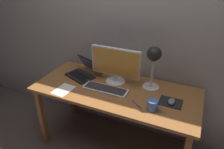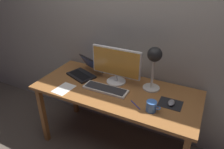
{
  "view_description": "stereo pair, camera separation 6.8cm",
  "coord_description": "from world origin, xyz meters",
  "px_view_note": "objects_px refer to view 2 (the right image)",
  "views": [
    {
      "loc": [
        0.67,
        -1.59,
        1.83
      ],
      "look_at": [
        -0.02,
        -0.05,
        0.92
      ],
      "focal_mm": 33.37,
      "sensor_mm": 36.0,
      "label": 1
    },
    {
      "loc": [
        0.73,
        -1.56,
        1.83
      ],
      "look_at": [
        -0.02,
        -0.05,
        0.92
      ],
      "focal_mm": 33.37,
      "sensor_mm": 36.0,
      "label": 2
    }
  ],
  "objects_px": {
    "keyboard_main": "(105,89)",
    "mouse": "(171,103)",
    "coffee_mug": "(152,106)",
    "desk_lamp": "(154,60)",
    "laptop": "(86,70)",
    "monitor": "(116,64)",
    "pen": "(136,105)"
  },
  "relations": [
    {
      "from": "mouse",
      "to": "pen",
      "type": "height_order",
      "value": "mouse"
    },
    {
      "from": "mouse",
      "to": "pen",
      "type": "xyz_separation_m",
      "value": [
        -0.27,
        -0.15,
        -0.02
      ]
    },
    {
      "from": "laptop",
      "to": "pen",
      "type": "bearing_deg",
      "value": -22.9
    },
    {
      "from": "mouse",
      "to": "coffee_mug",
      "type": "xyz_separation_m",
      "value": [
        -0.13,
        -0.16,
        0.03
      ]
    },
    {
      "from": "keyboard_main",
      "to": "desk_lamp",
      "type": "distance_m",
      "value": 0.53
    },
    {
      "from": "laptop",
      "to": "desk_lamp",
      "type": "xyz_separation_m",
      "value": [
        0.73,
        0.03,
        0.25
      ]
    },
    {
      "from": "laptop",
      "to": "desk_lamp",
      "type": "bearing_deg",
      "value": 2.44
    },
    {
      "from": "desk_lamp",
      "to": "pen",
      "type": "xyz_separation_m",
      "value": [
        -0.04,
        -0.32,
        -0.3
      ]
    },
    {
      "from": "coffee_mug",
      "to": "pen",
      "type": "distance_m",
      "value": 0.15
    },
    {
      "from": "pen",
      "to": "coffee_mug",
      "type": "bearing_deg",
      "value": -4.73
    },
    {
      "from": "keyboard_main",
      "to": "mouse",
      "type": "relative_size",
      "value": 4.59
    },
    {
      "from": "monitor",
      "to": "pen",
      "type": "bearing_deg",
      "value": -41.31
    },
    {
      "from": "laptop",
      "to": "mouse",
      "type": "height_order",
      "value": "laptop"
    },
    {
      "from": "monitor",
      "to": "keyboard_main",
      "type": "distance_m",
      "value": 0.27
    },
    {
      "from": "mouse",
      "to": "coffee_mug",
      "type": "relative_size",
      "value": 0.79
    },
    {
      "from": "desk_lamp",
      "to": "laptop",
      "type": "bearing_deg",
      "value": -177.56
    },
    {
      "from": "desk_lamp",
      "to": "mouse",
      "type": "xyz_separation_m",
      "value": [
        0.23,
        -0.18,
        -0.29
      ]
    },
    {
      "from": "keyboard_main",
      "to": "coffee_mug",
      "type": "bearing_deg",
      "value": -12.79
    },
    {
      "from": "desk_lamp",
      "to": "pen",
      "type": "height_order",
      "value": "desk_lamp"
    },
    {
      "from": "coffee_mug",
      "to": "pen",
      "type": "height_order",
      "value": "coffee_mug"
    },
    {
      "from": "monitor",
      "to": "desk_lamp",
      "type": "distance_m",
      "value": 0.38
    },
    {
      "from": "mouse",
      "to": "laptop",
      "type": "bearing_deg",
      "value": 171.38
    },
    {
      "from": "desk_lamp",
      "to": "mouse",
      "type": "bearing_deg",
      "value": -37.27
    },
    {
      "from": "monitor",
      "to": "laptop",
      "type": "height_order",
      "value": "monitor"
    },
    {
      "from": "coffee_mug",
      "to": "pen",
      "type": "relative_size",
      "value": 0.87
    },
    {
      "from": "laptop",
      "to": "coffee_mug",
      "type": "relative_size",
      "value": 3.09
    },
    {
      "from": "desk_lamp",
      "to": "pen",
      "type": "relative_size",
      "value": 3.07
    },
    {
      "from": "keyboard_main",
      "to": "laptop",
      "type": "xyz_separation_m",
      "value": [
        -0.35,
        0.19,
        0.04
      ]
    },
    {
      "from": "mouse",
      "to": "coffee_mug",
      "type": "distance_m",
      "value": 0.21
    },
    {
      "from": "monitor",
      "to": "coffee_mug",
      "type": "xyz_separation_m",
      "value": [
        0.46,
        -0.29,
        -0.16
      ]
    },
    {
      "from": "laptop",
      "to": "coffee_mug",
      "type": "xyz_separation_m",
      "value": [
        0.84,
        -0.3,
        -0.01
      ]
    },
    {
      "from": "keyboard_main",
      "to": "pen",
      "type": "bearing_deg",
      "value": -15.97
    }
  ]
}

